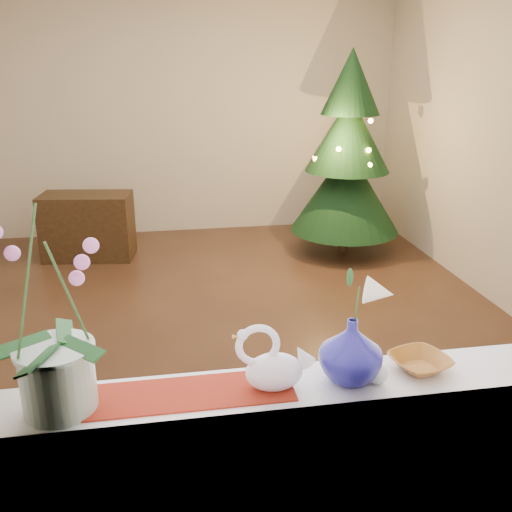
{
  "coord_description": "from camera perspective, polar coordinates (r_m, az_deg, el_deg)",
  "views": [
    {
      "loc": [
        -0.42,
        -3.95,
        1.95
      ],
      "look_at": [
        0.02,
        -1.4,
        1.03
      ],
      "focal_mm": 40.0,
      "sensor_mm": 36.0,
      "label": 1
    }
  ],
  "objects": [
    {
      "name": "amber_dish",
      "position": [
        2.07,
        16.06,
        -10.33
      ],
      "size": [
        0.21,
        0.21,
        0.04
      ],
      "primitive_type": "imported",
      "rotation": [
        0.0,
        0.0,
        0.28
      ],
      "color": "#90541A",
      "rests_on": "windowsill"
    },
    {
      "name": "lily",
      "position": [
        1.82,
        9.89,
        -2.69
      ],
      "size": [
        0.14,
        0.08,
        0.19
      ],
      "primitive_type": null,
      "color": "white",
      "rests_on": "blue_vase"
    },
    {
      "name": "side_table",
      "position": [
        5.93,
        -16.47,
        2.87
      ],
      "size": [
        0.92,
        0.55,
        0.65
      ],
      "primitive_type": "cube",
      "rotation": [
        0.0,
        0.0,
        -0.14
      ],
      "color": "black",
      "rests_on": "ground"
    },
    {
      "name": "windowsill",
      "position": [
        1.94,
        4.43,
        -13.09
      ],
      "size": [
        2.2,
        0.26,
        0.04
      ],
      "primitive_type": "cube",
      "color": "white",
      "rests_on": "window_apron"
    },
    {
      "name": "xmas_tree",
      "position": [
        5.79,
        9.16,
        9.95
      ],
      "size": [
        1.15,
        1.15,
        2.01
      ],
      "primitive_type": null,
      "rotation": [
        0.0,
        0.0,
        -0.05
      ],
      "color": "black",
      "rests_on": "ground"
    },
    {
      "name": "orchid_pot",
      "position": [
        1.74,
        -20.1,
        -4.5
      ],
      "size": [
        0.26,
        0.26,
        0.7
      ],
      "primitive_type": null,
      "rotation": [
        0.0,
        0.0,
        -0.09
      ],
      "color": "white",
      "rests_on": "windowsill"
    },
    {
      "name": "ground",
      "position": [
        4.42,
        -3.36,
        -6.57
      ],
      "size": [
        5.0,
        5.0,
        0.0
      ],
      "primitive_type": "plane",
      "color": "#382217",
      "rests_on": "ground"
    },
    {
      "name": "wall_front",
      "position": [
        1.62,
        5.95,
        -2.07
      ],
      "size": [
        4.5,
        0.1,
        2.7
      ],
      "primitive_type": "cube",
      "color": "beige",
      "rests_on": "ground"
    },
    {
      "name": "wall_back",
      "position": [
        6.49,
        -6.23,
        14.18
      ],
      "size": [
        4.5,
        0.1,
        2.7
      ],
      "primitive_type": "cube",
      "color": "beige",
      "rests_on": "ground"
    },
    {
      "name": "window_frame",
      "position": [
        1.56,
        6.1,
        10.38
      ],
      "size": [
        2.22,
        0.06,
        1.6
      ],
      "primitive_type": null,
      "color": "white",
      "rests_on": "windowsill"
    },
    {
      "name": "runner",
      "position": [
        1.88,
        -7.16,
        -13.5
      ],
      "size": [
        0.7,
        0.2,
        0.01
      ],
      "primitive_type": "cube",
      "color": "maroon",
      "rests_on": "windowsill"
    },
    {
      "name": "paperweight",
      "position": [
        1.95,
        11.98,
        -11.42
      ],
      "size": [
        0.09,
        0.09,
        0.07
      ],
      "primitive_type": "sphere",
      "rotation": [
        0.0,
        0.0,
        0.32
      ],
      "color": "silver",
      "rests_on": "windowsill"
    },
    {
      "name": "swan",
      "position": [
        1.85,
        1.84,
        -10.19
      ],
      "size": [
        0.27,
        0.14,
        0.22
      ],
      "primitive_type": null,
      "rotation": [
        0.0,
        0.0,
        0.08
      ],
      "color": "white",
      "rests_on": "windowsill"
    },
    {
      "name": "blue_vase",
      "position": [
        1.91,
        9.5,
        -8.85
      ],
      "size": [
        0.3,
        0.3,
        0.25
      ],
      "primitive_type": "imported",
      "rotation": [
        0.0,
        0.0,
        -0.3
      ],
      "color": "navy",
      "rests_on": "windowsill"
    }
  ]
}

